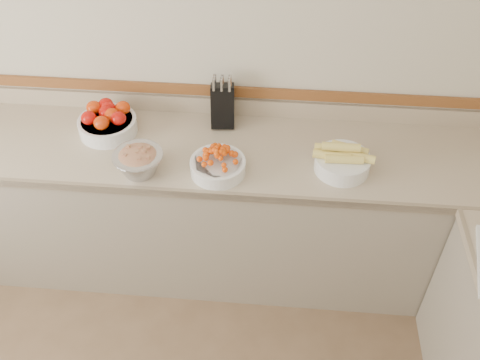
# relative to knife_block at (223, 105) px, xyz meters

# --- Properties ---
(back_wall) EXTENTS (4.00, 0.00, 4.00)m
(back_wall) POSITION_rel_knife_block_xyz_m (-0.21, 0.10, 0.28)
(back_wall) COLOR beige
(back_wall) RESTS_ON ground_plane
(counter_back) EXTENTS (4.00, 0.65, 1.08)m
(counter_back) POSITION_rel_knife_block_xyz_m (-0.21, -0.22, -0.57)
(counter_back) COLOR tan
(counter_back) RESTS_ON ground_plane
(knife_block) EXTENTS (0.14, 0.16, 0.30)m
(knife_block) POSITION_rel_knife_block_xyz_m (0.00, 0.00, 0.00)
(knife_block) COLOR black
(knife_block) RESTS_ON counter_back
(tomato_bowl) EXTENTS (0.31, 0.31, 0.15)m
(tomato_bowl) POSITION_rel_knife_block_xyz_m (-0.60, -0.13, -0.05)
(tomato_bowl) COLOR white
(tomato_bowl) RESTS_ON counter_back
(cherry_tomato_bowl) EXTENTS (0.27, 0.27, 0.15)m
(cherry_tomato_bowl) POSITION_rel_knife_block_xyz_m (0.02, -0.39, -0.07)
(cherry_tomato_bowl) COLOR white
(cherry_tomato_bowl) RESTS_ON counter_back
(corn_bowl) EXTENTS (0.30, 0.27, 0.16)m
(corn_bowl) POSITION_rel_knife_block_xyz_m (0.62, -0.32, -0.06)
(corn_bowl) COLOR white
(corn_bowl) RESTS_ON counter_back
(rhubarb_bowl) EXTENTS (0.25, 0.25, 0.14)m
(rhubarb_bowl) POSITION_rel_knife_block_xyz_m (-0.36, -0.43, -0.05)
(rhubarb_bowl) COLOR #B2B2BA
(rhubarb_bowl) RESTS_ON counter_back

